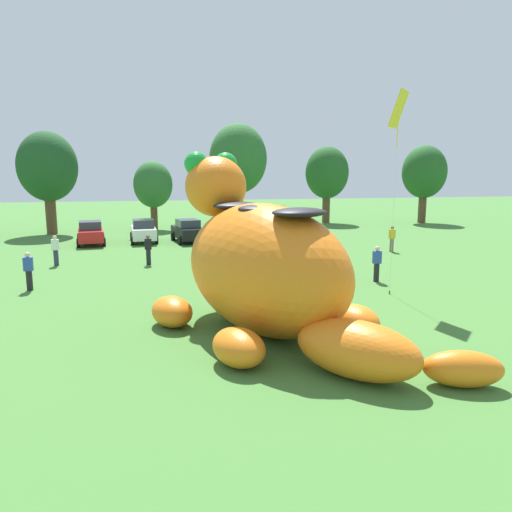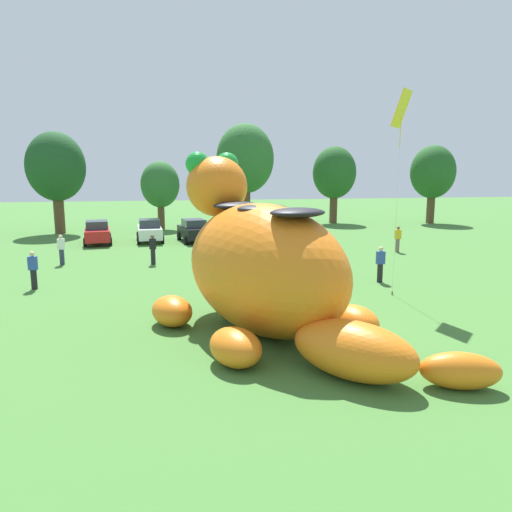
{
  "view_description": "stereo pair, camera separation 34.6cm",
  "coord_description": "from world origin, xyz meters",
  "px_view_note": "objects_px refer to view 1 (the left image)",
  "views": [
    {
      "loc": [
        -5.0,
        -14.0,
        5.05
      ],
      "look_at": [
        -1.49,
        1.4,
        2.31
      ],
      "focal_mm": 33.1,
      "sensor_mm": 36.0,
      "label": 1
    },
    {
      "loc": [
        -4.66,
        -14.07,
        5.05
      ],
      "look_at": [
        -1.49,
        1.4,
        2.31
      ],
      "focal_mm": 33.1,
      "sensor_mm": 36.0,
      "label": 2
    }
  ],
  "objects_px": {
    "car_green": "(232,228)",
    "spectator_near_inflatable": "(377,264)",
    "spectator_far_side": "(148,250)",
    "tethered_flying_kite": "(398,112)",
    "spectator_by_cars": "(56,251)",
    "car_black": "(188,231)",
    "car_white": "(143,231)",
    "spectator_wandering": "(392,239)",
    "giant_inflatable_creature": "(264,266)",
    "car_red": "(91,233)",
    "spectator_mid_field": "(29,271)"
  },
  "relations": [
    {
      "from": "car_white",
      "to": "car_green",
      "type": "height_order",
      "value": "same"
    },
    {
      "from": "car_red",
      "to": "spectator_mid_field",
      "type": "xyz_separation_m",
      "value": [
        -1.06,
        -13.94,
        -0.01
      ]
    },
    {
      "from": "car_green",
      "to": "spectator_near_inflatable",
      "type": "distance_m",
      "value": 16.73
    },
    {
      "from": "car_red",
      "to": "spectator_far_side",
      "type": "height_order",
      "value": "car_red"
    },
    {
      "from": "car_white",
      "to": "spectator_near_inflatable",
      "type": "distance_m",
      "value": 19.5
    },
    {
      "from": "spectator_mid_field",
      "to": "spectator_far_side",
      "type": "bearing_deg",
      "value": 44.11
    },
    {
      "from": "car_black",
      "to": "tethered_flying_kite",
      "type": "bearing_deg",
      "value": -68.27
    },
    {
      "from": "giant_inflatable_creature",
      "to": "spectator_wandering",
      "type": "relative_size",
      "value": 6.01
    },
    {
      "from": "spectator_far_side",
      "to": "tethered_flying_kite",
      "type": "bearing_deg",
      "value": -42.29
    },
    {
      "from": "car_green",
      "to": "spectator_near_inflatable",
      "type": "height_order",
      "value": "car_green"
    },
    {
      "from": "car_green",
      "to": "spectator_near_inflatable",
      "type": "bearing_deg",
      "value": -75.81
    },
    {
      "from": "spectator_near_inflatable",
      "to": "car_black",
      "type": "bearing_deg",
      "value": 116.33
    },
    {
      "from": "car_red",
      "to": "car_black",
      "type": "relative_size",
      "value": 0.99
    },
    {
      "from": "spectator_far_side",
      "to": "car_white",
      "type": "bearing_deg",
      "value": 92.02
    },
    {
      "from": "car_red",
      "to": "car_black",
      "type": "distance_m",
      "value": 7.0
    },
    {
      "from": "giant_inflatable_creature",
      "to": "car_black",
      "type": "xyz_separation_m",
      "value": [
        -0.71,
        21.24,
        -1.29
      ]
    },
    {
      "from": "spectator_near_inflatable",
      "to": "spectator_by_cars",
      "type": "xyz_separation_m",
      "value": [
        -15.63,
        7.66,
        0.0
      ]
    },
    {
      "from": "spectator_wandering",
      "to": "car_white",
      "type": "bearing_deg",
      "value": 152.6
    },
    {
      "from": "giant_inflatable_creature",
      "to": "tethered_flying_kite",
      "type": "height_order",
      "value": "tethered_flying_kite"
    },
    {
      "from": "spectator_near_inflatable",
      "to": "giant_inflatable_creature",
      "type": "bearing_deg",
      "value": -140.34
    },
    {
      "from": "car_white",
      "to": "spectator_by_cars",
      "type": "xyz_separation_m",
      "value": [
        -4.72,
        -8.5,
        -0.01
      ]
    },
    {
      "from": "spectator_wandering",
      "to": "tethered_flying_kite",
      "type": "bearing_deg",
      "value": -119.04
    },
    {
      "from": "spectator_by_cars",
      "to": "spectator_near_inflatable",
      "type": "bearing_deg",
      "value": -26.12
    },
    {
      "from": "car_white",
      "to": "car_black",
      "type": "relative_size",
      "value": 0.97
    },
    {
      "from": "car_red",
      "to": "tethered_flying_kite",
      "type": "distance_m",
      "value": 23.86
    },
    {
      "from": "car_red",
      "to": "tethered_flying_kite",
      "type": "bearing_deg",
      "value": -52.06
    },
    {
      "from": "spectator_mid_field",
      "to": "spectator_by_cars",
      "type": "bearing_deg",
      "value": 89.19
    },
    {
      "from": "tethered_flying_kite",
      "to": "spectator_mid_field",
      "type": "bearing_deg",
      "value": 164.74
    },
    {
      "from": "car_black",
      "to": "spectator_by_cars",
      "type": "relative_size",
      "value": 2.52
    },
    {
      "from": "giant_inflatable_creature",
      "to": "spectator_by_cars",
      "type": "height_order",
      "value": "giant_inflatable_creature"
    },
    {
      "from": "spectator_by_cars",
      "to": "spectator_wandering",
      "type": "xyz_separation_m",
      "value": [
        20.73,
        0.2,
        0.0
      ]
    },
    {
      "from": "giant_inflatable_creature",
      "to": "car_red",
      "type": "bearing_deg",
      "value": 109.71
    },
    {
      "from": "spectator_wandering",
      "to": "spectator_mid_field",
      "type": "bearing_deg",
      "value": -163.76
    },
    {
      "from": "spectator_near_inflatable",
      "to": "spectator_far_side",
      "type": "height_order",
      "value": "same"
    },
    {
      "from": "spectator_wandering",
      "to": "spectator_by_cars",
      "type": "bearing_deg",
      "value": -179.44
    },
    {
      "from": "spectator_by_cars",
      "to": "tethered_flying_kite",
      "type": "bearing_deg",
      "value": -33.56
    },
    {
      "from": "car_red",
      "to": "tethered_flying_kite",
      "type": "height_order",
      "value": "tethered_flying_kite"
    },
    {
      "from": "car_green",
      "to": "car_white",
      "type": "bearing_deg",
      "value": -179.54
    },
    {
      "from": "giant_inflatable_creature",
      "to": "spectator_near_inflatable",
      "type": "distance_m",
      "value": 9.12
    },
    {
      "from": "tethered_flying_kite",
      "to": "car_red",
      "type": "bearing_deg",
      "value": 127.94
    },
    {
      "from": "car_green",
      "to": "spectator_wandering",
      "type": "xyz_separation_m",
      "value": [
        9.2,
        -8.35,
        -0.01
      ]
    },
    {
      "from": "car_white",
      "to": "car_black",
      "type": "bearing_deg",
      "value": -12.02
    },
    {
      "from": "car_red",
      "to": "car_green",
      "type": "xyz_separation_m",
      "value": [
        10.55,
        0.48,
        0.0
      ]
    },
    {
      "from": "spectator_wandering",
      "to": "spectator_far_side",
      "type": "bearing_deg",
      "value": -176.03
    },
    {
      "from": "car_white",
      "to": "spectator_far_side",
      "type": "relative_size",
      "value": 2.45
    },
    {
      "from": "car_white",
      "to": "spectator_mid_field",
      "type": "xyz_separation_m",
      "value": [
        -4.8,
        -14.36,
        -0.01
      ]
    },
    {
      "from": "car_white",
      "to": "spectator_near_inflatable",
      "type": "xyz_separation_m",
      "value": [
        10.91,
        -16.17,
        -0.01
      ]
    },
    {
      "from": "car_black",
      "to": "spectator_wandering",
      "type": "relative_size",
      "value": 2.52
    },
    {
      "from": "giant_inflatable_creature",
      "to": "car_white",
      "type": "relative_size",
      "value": 2.45
    },
    {
      "from": "spectator_near_inflatable",
      "to": "spectator_far_side",
      "type": "bearing_deg",
      "value": 147.35
    }
  ]
}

